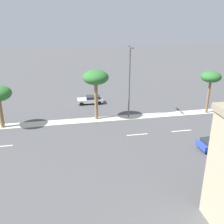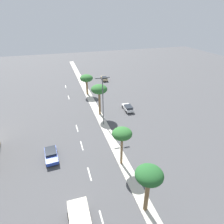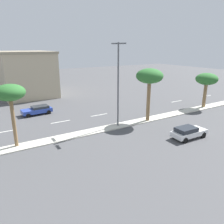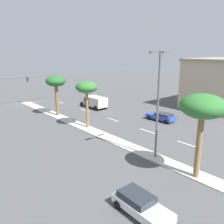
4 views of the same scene
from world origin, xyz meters
The scene contains 14 objects.
ground_plane centered at (0.00, 36.72, 0.00)m, with size 160.00×160.00×0.00m, color #4C4C4F.
lane_stripe_mid centered at (-5.73, 4.00, 0.01)m, with size 0.20×2.80×0.01m, color silver.
lane_stripe_left centered at (-5.73, 13.32, 0.01)m, with size 0.20×2.80×0.01m, color silver.
lane_stripe_outboard centered at (-5.73, 21.02, 0.01)m, with size 0.20×2.80×0.01m, color silver.
lane_stripe_trailing centered at (-5.73, 28.25, 0.01)m, with size 0.20×2.80×0.01m, color silver.
lane_stripe_inboard centered at (-5.73, 34.41, 0.01)m, with size 0.20×2.80×0.01m, color silver.
commercial_building centered at (-26.86, 28.24, 4.64)m, with size 14.06×10.20×9.25m.
palm_tree_far centered at (-0.27, 13.19, 5.61)m, with size 3.24×3.24×6.61m.
palm_tree_center centered at (-0.39, 21.70, 5.69)m, with size 3.00×3.00×6.54m.
palm_tree_leading centered at (0.35, 38.92, 6.20)m, with size 3.66×3.66×7.26m.
street_lamp_center centered at (-0.04, 34.16, 6.24)m, with size 2.90×0.24×10.53m.
sedan_blue_trailing centered at (-11.08, 26.41, 0.71)m, with size 2.30×4.56×1.29m.
sedan_white_left centered at (7.45, 38.94, 0.73)m, with size 2.01×4.34×1.36m.
box_truck centered at (-8.27, 12.79, 1.24)m, with size 2.57×5.68×2.20m.
Camera 4 is at (17.77, 47.93, 10.70)m, focal length 37.67 mm.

